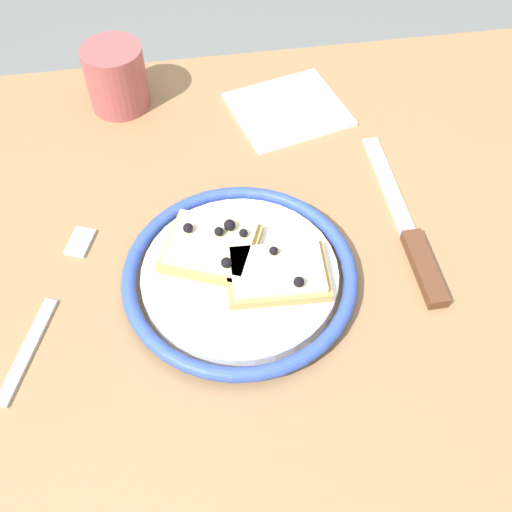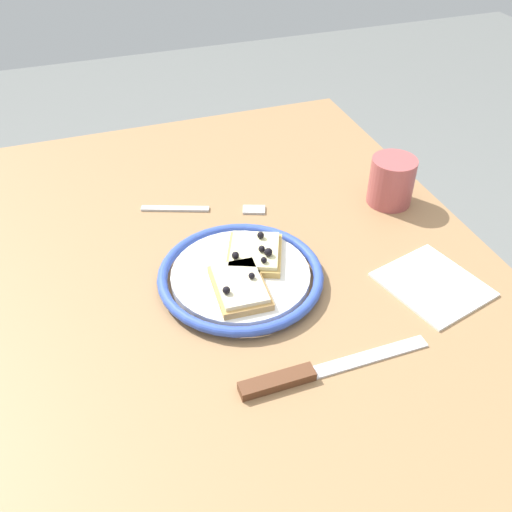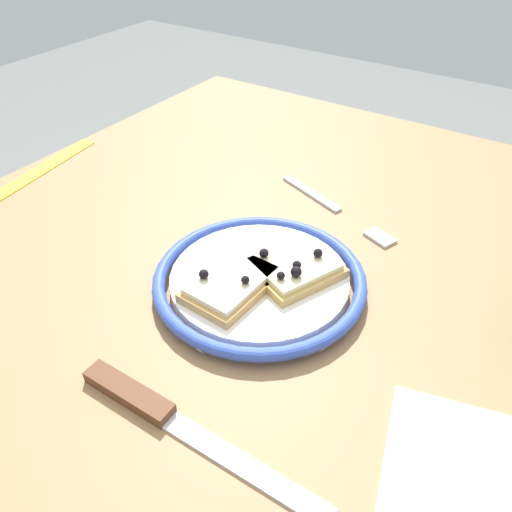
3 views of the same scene
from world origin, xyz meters
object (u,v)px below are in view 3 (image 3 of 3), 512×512
Objects in this scene: plate at (260,280)px; measuring_tape at (27,179)px; dining_table at (227,340)px; pizza_slice_far at (295,267)px; knife at (158,411)px; napkin at (464,474)px; fork at (335,209)px; pizza_slice_near at (231,284)px.

plate reaches higher than measuring_tape.
measuring_tape is at bearing -94.56° from dining_table.
pizza_slice_far is (-0.04, 0.06, 0.11)m from dining_table.
napkin is at bearing 110.70° from knife.
napkin is at bearing 41.63° from fork.
dining_table is 0.31m from napkin.
plate is 1.75× the size of napkin.
plate reaches higher than dining_table.
measuring_tape is (-0.03, -0.37, 0.09)m from dining_table.
plate is at bearing 0.47° from fork.
pizza_slice_far reaches higher than pizza_slice_near.
pizza_slice_near reaches higher than plate.
dining_table is 0.20m from knife.
measuring_tape is (-0.19, -0.43, -0.00)m from knife.
plate is 0.04m from pizza_slice_near.
pizza_slice_near is at bearing -19.46° from plate.
napkin is (-0.09, 0.23, -0.00)m from knife.
fork is at bearing 104.62° from measuring_tape.
fork is at bearing -179.53° from plate.
dining_table is 3.94× the size of measuring_tape.
dining_table is 4.41× the size of knife.
plate is at bearing -174.57° from knife.
knife is at bearing 5.43° from plate.
knife is (0.21, -0.01, -0.02)m from pizza_slice_far.
plate is at bearing -50.31° from pizza_slice_far.
plate is 0.18m from knife.
pizza_slice_near is 0.07m from pizza_slice_far.
knife is at bearing 2.94° from fork.
knife reaches higher than fork.
dining_table is at bearing -162.49° from knife.
knife is 1.84× the size of napkin.
pizza_slice_far reaches higher than measuring_tape.
plate is 0.41m from measuring_tape.
pizza_slice_near reaches higher than dining_table.
knife is at bearing 17.51° from dining_table.
pizza_slice_far is at bearing 176.80° from knife.
pizza_slice_near is at bearing 74.95° from measuring_tape.
knife is at bearing -3.20° from pizza_slice_far.
plate is 2.29× the size of pizza_slice_near.
knife is at bearing 11.34° from pizza_slice_near.
pizza_slice_far is 0.84× the size of napkin.
pizza_slice_near is at bearing -2.81° from fork.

